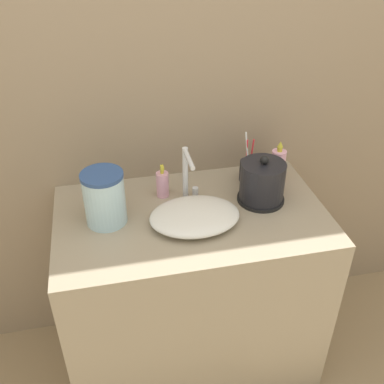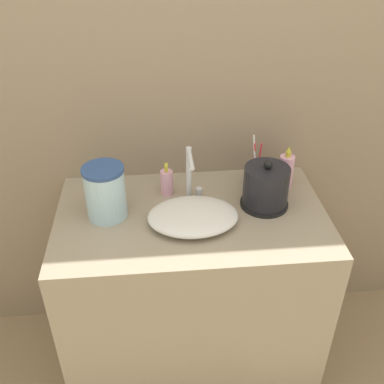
# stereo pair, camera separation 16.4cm
# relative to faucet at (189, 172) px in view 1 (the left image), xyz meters

# --- Properties ---
(wall_back) EXTENTS (6.00, 0.04, 2.60)m
(wall_back) POSITION_rel_faucet_xyz_m (-0.01, 0.23, 0.35)
(wall_back) COLOR gray
(wall_back) RESTS_ON ground_plane
(vanity_counter) EXTENTS (1.03, 0.61, 0.82)m
(vanity_counter) POSITION_rel_faucet_xyz_m (-0.01, -0.10, -0.54)
(vanity_counter) COLOR gray
(vanity_counter) RESTS_ON ground_plane
(sink_basin) EXTENTS (0.33, 0.25, 0.06)m
(sink_basin) POSITION_rel_faucet_xyz_m (-0.00, -0.15, -0.10)
(sink_basin) COLOR silver
(sink_basin) RESTS_ON vanity_counter
(faucet) EXTENTS (0.06, 0.15, 0.22)m
(faucet) POSITION_rel_faucet_xyz_m (0.00, 0.00, 0.00)
(faucet) COLOR silver
(faucet) RESTS_ON vanity_counter
(electric_kettle) EXTENTS (0.19, 0.19, 0.20)m
(electric_kettle) POSITION_rel_faucet_xyz_m (0.28, -0.06, -0.05)
(electric_kettle) COLOR black
(electric_kettle) RESTS_ON vanity_counter
(toothbrush_cup) EXTENTS (0.07, 0.07, 0.22)m
(toothbrush_cup) POSITION_rel_faucet_xyz_m (0.27, 0.09, -0.08)
(toothbrush_cup) COLOR #232328
(toothbrush_cup) RESTS_ON vanity_counter
(lotion_bottle) EXTENTS (0.05, 0.05, 0.14)m
(lotion_bottle) POSITION_rel_faucet_xyz_m (-0.10, 0.05, -0.07)
(lotion_bottle) COLOR #EAA8C6
(lotion_bottle) RESTS_ON vanity_counter
(shampoo_bottle) EXTENTS (0.06, 0.06, 0.18)m
(shampoo_bottle) POSITION_rel_faucet_xyz_m (0.39, 0.06, -0.05)
(shampoo_bottle) COLOR #EAA8C6
(shampoo_bottle) RESTS_ON vanity_counter
(water_pitcher) EXTENTS (0.15, 0.15, 0.20)m
(water_pitcher) POSITION_rel_faucet_xyz_m (-0.32, -0.07, -0.02)
(water_pitcher) COLOR #B2DBEA
(water_pitcher) RESTS_ON vanity_counter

